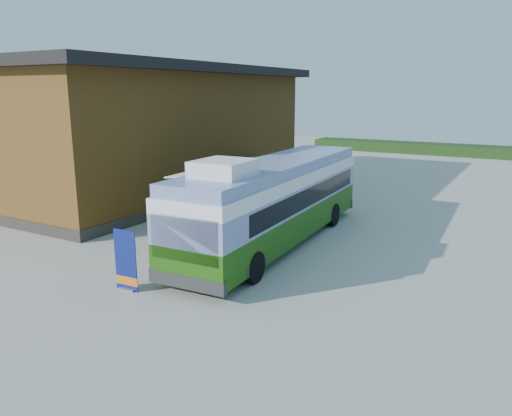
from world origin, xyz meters
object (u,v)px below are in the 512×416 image
Objects in this scene: banner at (126,266)px; person_a at (193,229)px; slurry_tanker at (246,176)px; person_b at (220,200)px; picnic_table at (239,231)px; bus at (275,199)px.

banner is 1.09× the size of person_a.
banner is 14.74m from slurry_tanker.
banner is 1.08× the size of person_b.
slurry_tanker reaches higher than picnic_table.
bus is at bearing 13.22° from person_a.
picnic_table is 1.98m from person_a.
banner is (-1.69, -6.57, -1.06)m from bus.
slurry_tanker is (-5.88, 7.56, -0.64)m from bus.
slurry_tanker is (-4.19, 14.12, 0.41)m from banner.
slurry_tanker reaches higher than person_b.
banner reaches higher than person_a.
banner is 4.24m from person_a.
person_a is (-1.04, -1.65, 0.36)m from picnic_table.
banner reaches higher than picnic_table.
person_a is at bearing 94.99° from banner.
picnic_table is (0.47, 5.85, -0.27)m from banner.
person_a is at bearing 75.21° from person_b.
bus is 4.98m from person_b.
person_b is at bearing 103.24° from banner.
picnic_table is 0.27× the size of slurry_tanker.
slurry_tanker is at bearing 134.38° from picnic_table.
person_b reaches higher than picnic_table.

